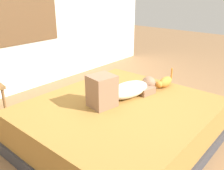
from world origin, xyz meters
TOP-DOWN VIEW (x-y plane):
  - ground_plane at (0.00, 0.00)m, footprint 16.00×16.00m
  - back_wall_with_window at (0.00, 2.38)m, footprint 6.40×0.14m
  - bed at (-0.14, 0.09)m, footprint 1.99×1.79m
  - person_lying at (0.00, 0.17)m, footprint 0.94×0.40m
  - cat at (0.63, -0.01)m, footprint 0.36×0.11m

SIDE VIEW (x-z plane):
  - ground_plane at x=0.00m, z-range 0.00..0.00m
  - bed at x=-0.14m, z-range 0.00..0.49m
  - cat at x=0.63m, z-range 0.45..0.66m
  - person_lying at x=0.00m, z-range 0.43..0.77m
  - back_wall_with_window at x=0.00m, z-range 0.00..2.90m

